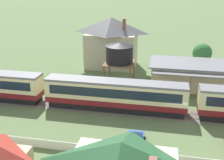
{
  "coord_description": "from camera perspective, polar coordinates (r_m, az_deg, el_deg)",
  "views": [
    {
      "loc": [
        -1.85,
        -34.29,
        17.44
      ],
      "look_at": [
        -9.39,
        2.99,
        3.41
      ],
      "focal_mm": 45.0,
      "sensor_mm": 36.0,
      "label": 1
    }
  ],
  "objects": [
    {
      "name": "station_house_grey_roof",
      "position": [
        56.83,
        -0.1,
        7.79
      ],
      "size": [
        10.6,
        7.67,
        10.01
      ],
      "color": "#BCB293",
      "rests_on": "ground_plane"
    },
    {
      "name": "ground_plane",
      "position": [
        38.51,
        13.03,
        -7.25
      ],
      "size": [
        600.0,
        600.0,
        0.0
      ],
      "primitive_type": "plane",
      "color": "#566B42"
    },
    {
      "name": "railway_track",
      "position": [
        39.72,
        -1.51,
        -5.79
      ],
      "size": [
        125.91,
        3.6,
        0.04
      ],
      "color": "#665B51",
      "rests_on": "ground_plane"
    },
    {
      "name": "station_building",
      "position": [
        48.63,
        15.22,
        1.1
      ],
      "size": [
        12.85,
        8.98,
        4.1
      ],
      "color": "beige",
      "rests_on": "ground_plane"
    },
    {
      "name": "picket_fence_front",
      "position": [
        30.58,
        -7.22,
        -13.51
      ],
      "size": [
        50.96,
        0.06,
        1.05
      ],
      "primitive_type": "cube",
      "color": "white",
      "rests_on": "ground_plane"
    },
    {
      "name": "yard_tree_1",
      "position": [
        54.57,
        17.86,
        5.26
      ],
      "size": [
        3.53,
        3.53,
        6.01
      ],
      "color": "#4C3823",
      "rests_on": "ground_plane"
    },
    {
      "name": "parked_car_blue",
      "position": [
        31.23,
        4.71,
        -12.41
      ],
      "size": [
        2.35,
        4.09,
        1.31
      ],
      "rotation": [
        0.0,
        0.0,
        1.61
      ],
      "color": "#284CA8",
      "rests_on": "ground_plane"
    },
    {
      "name": "passenger_train",
      "position": [
        38.42,
        1.0,
        -2.86
      ],
      "size": [
        61.14,
        2.85,
        4.27
      ],
      "color": "maroon",
      "rests_on": "ground_plane"
    },
    {
      "name": "water_tower",
      "position": [
        45.72,
        1.53,
        5.38
      ],
      "size": [
        4.82,
        4.82,
        7.52
      ],
      "color": "brown",
      "rests_on": "ground_plane"
    }
  ]
}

